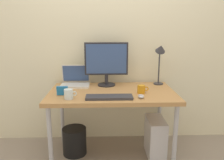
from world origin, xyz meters
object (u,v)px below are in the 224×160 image
object	(u,v)px
desk	(112,97)
photo_frame	(62,91)
desk_lamp	(160,55)
computer_tower	(155,137)
laptop	(75,80)
coffee_mug	(141,89)
glass_cup	(69,94)
keyboard	(109,97)
mouse	(141,96)
wastebasket	(75,141)
monitor	(106,62)

from	to	relation	value
desk	photo_frame	xyz separation A→B (m)	(-0.49, -0.13, 0.11)
desk_lamp	computer_tower	bearing A→B (deg)	-106.12
desk_lamp	photo_frame	world-z (taller)	desk_lamp
desk_lamp	photo_frame	bearing A→B (deg)	-159.94
desk	laptop	xyz separation A→B (m)	(-0.41, 0.26, 0.12)
desk_lamp	coffee_mug	size ratio (longest dim) A/B	4.25
desk_lamp	coffee_mug	bearing A→B (deg)	-127.97
laptop	desk_lamp	size ratio (longest dim) A/B	0.66
desk	glass_cup	xyz separation A→B (m)	(-0.41, -0.24, 0.11)
computer_tower	desk_lamp	bearing A→B (deg)	73.88
desk	keyboard	xyz separation A→B (m)	(-0.03, -0.24, 0.08)
coffee_mug	glass_cup	distance (m)	0.72
laptop	keyboard	bearing A→B (deg)	-53.31
desk	coffee_mug	world-z (taller)	coffee_mug
keyboard	mouse	bearing A→B (deg)	-0.30
desk_lamp	wastebasket	distance (m)	1.35
photo_frame	wastebasket	bearing A→B (deg)	64.87
computer_tower	wastebasket	distance (m)	0.89
desk	computer_tower	distance (m)	0.65
mouse	computer_tower	bearing A→B (deg)	46.21
photo_frame	computer_tower	xyz separation A→B (m)	(0.96, 0.10, -0.56)
laptop	mouse	distance (m)	0.84
desk_lamp	glass_cup	world-z (taller)	desk_lamp
monitor	coffee_mug	distance (m)	0.53
computer_tower	wastebasket	world-z (taller)	computer_tower
keyboard	glass_cup	bearing A→B (deg)	-179.27
desk_lamp	monitor	bearing A→B (deg)	-179.91
mouse	wastebasket	bearing A→B (deg)	158.11
monitor	laptop	xyz separation A→B (m)	(-0.35, 0.02, -0.22)
computer_tower	keyboard	bearing A→B (deg)	-157.24
desk_lamp	computer_tower	distance (m)	0.91
monitor	wastebasket	world-z (taller)	monitor
wastebasket	desk_lamp	bearing A→B (deg)	12.73
desk	mouse	xyz separation A→B (m)	(0.27, -0.24, 0.08)
monitor	coffee_mug	bearing A→B (deg)	-43.09
monitor	computer_tower	bearing A→B (deg)	-27.76
glass_cup	computer_tower	world-z (taller)	glass_cup
glass_cup	keyboard	bearing A→B (deg)	0.73
mouse	wastebasket	size ratio (longest dim) A/B	0.30
monitor	desk_lamp	size ratio (longest dim) A/B	1.01
desk	mouse	distance (m)	0.37
laptop	coffee_mug	distance (m)	0.78
desk	photo_frame	world-z (taller)	photo_frame
glass_cup	photo_frame	distance (m)	0.14
desk	monitor	world-z (taller)	monitor
monitor	computer_tower	distance (m)	0.99
mouse	coffee_mug	distance (m)	0.17
laptop	desk_lamp	bearing A→B (deg)	-0.87
glass_cup	mouse	bearing A→B (deg)	0.27
monitor	glass_cup	bearing A→B (deg)	-125.77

